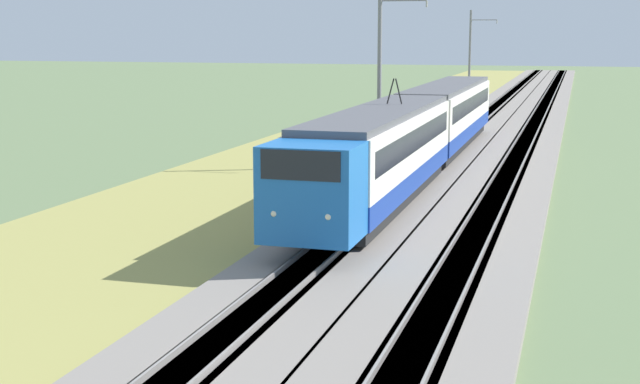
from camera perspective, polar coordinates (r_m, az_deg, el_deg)
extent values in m
cube|color=gray|center=(52.69, 7.90, 2.48)|extent=(240.00, 4.40, 0.30)
cube|color=gray|center=(52.25, 12.59, 2.26)|extent=(240.00, 4.40, 0.30)
cube|color=#4C4238|center=(52.69, 7.90, 2.48)|extent=(240.00, 1.57, 0.30)
cube|color=gray|center=(52.73, 7.34, 2.74)|extent=(240.00, 0.07, 0.15)
cube|color=gray|center=(52.58, 8.49, 2.69)|extent=(240.00, 0.07, 0.15)
cube|color=#4C4238|center=(52.25, 12.59, 2.26)|extent=(240.00, 1.57, 0.30)
cube|color=gray|center=(52.25, 12.01, 2.54)|extent=(240.00, 0.07, 0.15)
cube|color=gray|center=(52.19, 13.18, 2.48)|extent=(240.00, 0.07, 0.15)
cube|color=#99934C|center=(53.86, 1.66, 2.64)|extent=(240.00, 13.85, 0.12)
cube|color=blue|center=(26.45, -0.48, 0.01)|extent=(2.40, 2.84, 2.88)
cube|color=black|center=(25.96, -0.72, 1.97)|extent=(1.72, 2.37, 0.86)
sphere|color=#F2EAC6|center=(25.71, -2.96, -1.39)|extent=(0.20, 0.20, 0.20)
sphere|color=#F2EAC6|center=(25.24, 0.54, -1.60)|extent=(0.20, 0.20, 0.20)
cube|color=navy|center=(35.76, 3.92, 0.97)|extent=(16.73, 2.96, 0.81)
cube|color=silver|center=(35.56, 3.95, 3.26)|extent=(16.73, 2.96, 2.07)
cube|color=black|center=(35.54, 3.95, 3.52)|extent=(15.39, 2.98, 0.87)
cube|color=#515156|center=(35.44, 3.97, 5.12)|extent=(16.73, 2.72, 0.25)
cube|color=black|center=(35.87, 3.91, -0.10)|extent=(15.90, 2.52, 0.55)
cylinder|color=black|center=(29.72, 0.19, -1.92)|extent=(0.86, 0.12, 0.86)
cylinder|color=black|center=(29.45, 2.19, -2.04)|extent=(0.86, 0.12, 0.86)
cube|color=navy|center=(53.86, 8.15, 3.98)|extent=(19.13, 2.96, 0.81)
cube|color=silver|center=(53.73, 8.19, 5.50)|extent=(19.13, 2.96, 2.07)
cube|color=black|center=(53.71, 8.19, 5.68)|extent=(17.60, 2.98, 0.87)
cube|color=#515156|center=(53.65, 8.22, 6.74)|extent=(19.13, 2.72, 0.25)
cube|color=black|center=(53.93, 8.13, 3.26)|extent=(18.17, 2.52, 0.55)
cylinder|color=black|center=(37.87, 4.54, 6.46)|extent=(0.06, 0.33, 1.08)
cylinder|color=black|center=(37.80, 5.06, 6.44)|extent=(0.06, 0.33, 1.08)
cube|color=black|center=(29.78, 1.18, -3.63)|extent=(0.10, 0.10, 0.00)
cylinder|color=slate|center=(46.61, 3.82, 7.32)|extent=(0.22, 0.22, 9.62)
cylinder|color=slate|center=(46.34, 5.36, 12.12)|extent=(0.08, 2.40, 0.08)
cylinder|color=#B2ADA8|center=(46.12, 6.85, 11.85)|extent=(0.10, 0.10, 0.30)
cylinder|color=slate|center=(85.25, 9.55, 8.33)|extent=(0.22, 0.22, 9.19)
cylinder|color=slate|center=(85.09, 10.45, 10.78)|extent=(0.08, 2.40, 0.08)
cylinder|color=#B2ADA8|center=(84.97, 11.26, 10.62)|extent=(0.10, 0.10, 0.30)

